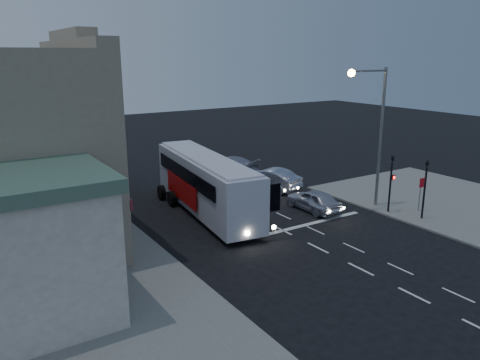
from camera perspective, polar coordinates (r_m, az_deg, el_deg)
ground at (r=25.93m, az=8.00°, el=-7.47°), size 120.00×120.00×0.00m
sidewalk_far at (r=27.93m, az=-24.93°, el=-6.98°), size 12.00×50.00×0.12m
road_markings at (r=29.07m, az=5.68°, el=-4.87°), size 8.00×30.55×0.01m
tour_bus at (r=29.74m, az=-4.18°, el=-0.31°), size 4.03×12.39×3.73m
car_suv at (r=30.81m, az=8.98°, el=-2.44°), size 1.74×4.20×1.42m
car_sedan_a at (r=35.29m, az=3.61°, el=0.13°), size 3.18×5.23×1.63m
car_sedan_b at (r=39.82m, az=-1.29°, el=1.80°), size 3.75×5.64×1.52m
traffic_signal_main at (r=30.95m, az=17.96°, el=0.37°), size 0.25×0.35×4.10m
traffic_signal_side at (r=30.35m, az=21.66°, el=-0.25°), size 0.18×0.15×4.10m
regulatory_sign at (r=31.88m, az=21.19°, el=-1.04°), size 0.45×0.12×2.20m
streetlight at (r=31.04m, az=16.12°, el=6.80°), size 3.32×0.44×9.00m
low_building_south at (r=18.84m, az=-26.55°, el=-7.96°), size 7.40×5.40×5.70m
street_tree at (r=34.32m, az=-19.59°, el=5.16°), size 4.00×4.00×6.20m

